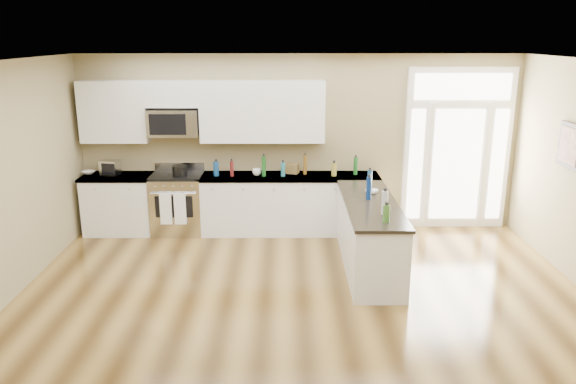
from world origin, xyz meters
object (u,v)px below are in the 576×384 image
at_px(peninsula_cabinet, 369,237).
at_px(stockpot, 180,170).
at_px(kitchen_range, 178,203).
at_px(toaster_oven, 110,167).

relative_size(peninsula_cabinet, stockpot, 10.06).
height_order(kitchen_range, toaster_oven, toaster_oven).
bearing_deg(kitchen_range, toaster_oven, 177.86).
relative_size(peninsula_cabinet, kitchen_range, 2.15).
xyz_separation_m(kitchen_range, stockpot, (0.07, -0.08, 0.56)).
relative_size(peninsula_cabinet, toaster_oven, 8.46).
relative_size(kitchen_range, toaster_oven, 3.94).
bearing_deg(stockpot, kitchen_range, 132.07).
height_order(peninsula_cabinet, kitchen_range, kitchen_range).
distance_m(kitchen_range, toaster_oven, 1.20).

